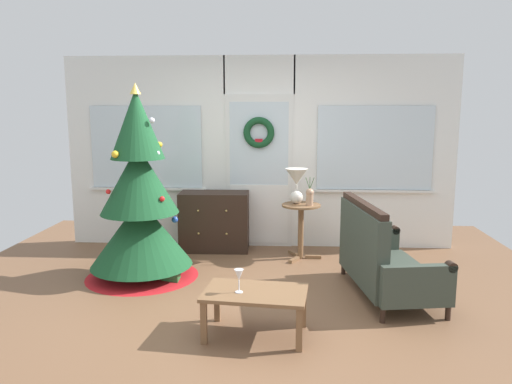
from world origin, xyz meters
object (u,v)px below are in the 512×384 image
at_px(flower_vase, 310,196).
at_px(christmas_tree, 140,206).
at_px(dresser_cabinet, 214,221).
at_px(coffee_table, 255,297).
at_px(gift_box, 171,274).
at_px(side_table, 301,220).
at_px(settee_sofa, 380,259).
at_px(wine_glass, 239,276).
at_px(table_lamp, 297,181).

bearing_deg(flower_vase, christmas_tree, -159.22).
bearing_deg(dresser_cabinet, coffee_table, -74.27).
xyz_separation_m(christmas_tree, gift_box, (0.37, -0.17, -0.71)).
bearing_deg(christmas_tree, gift_box, -24.94).
bearing_deg(side_table, settee_sofa, -57.30).
bearing_deg(settee_sofa, wine_glass, -142.61).
xyz_separation_m(settee_sofa, gift_box, (-2.19, 0.24, -0.29)).
distance_m(side_table, flower_vase, 0.34).
bearing_deg(side_table, gift_box, -146.42).
xyz_separation_m(side_table, flower_vase, (0.10, -0.06, 0.32)).
xyz_separation_m(dresser_cabinet, wine_glass, (0.56, -2.51, 0.13)).
bearing_deg(coffee_table, dresser_cabinet, 105.73).
xyz_separation_m(settee_sofa, coffee_table, (-1.20, -0.98, -0.05)).
relative_size(flower_vase, coffee_table, 0.39).
bearing_deg(dresser_cabinet, wine_glass, -77.31).
relative_size(christmas_tree, settee_sofa, 1.42).
bearing_deg(christmas_tree, side_table, 23.47).
xyz_separation_m(wine_glass, gift_box, (-0.86, 1.25, -0.44)).
bearing_deg(coffee_table, table_lamp, 80.34).
bearing_deg(flower_vase, dresser_cabinet, 163.39).
distance_m(coffee_table, wine_glass, 0.24).
xyz_separation_m(christmas_tree, side_table, (1.79, 0.78, -0.31)).
xyz_separation_m(table_lamp, flower_vase, (0.16, -0.10, -0.17)).
xyz_separation_m(table_lamp, wine_glass, (-0.51, -2.24, -0.45)).
distance_m(christmas_tree, side_table, 1.98).
distance_m(dresser_cabinet, wine_glass, 2.57).
bearing_deg(gift_box, side_table, 33.58).
distance_m(table_lamp, gift_box, 1.91).
bearing_deg(christmas_tree, table_lamp, 25.28).
bearing_deg(side_table, wine_glass, -104.43).
height_order(side_table, table_lamp, table_lamp).
height_order(dresser_cabinet, gift_box, dresser_cabinet).
distance_m(dresser_cabinet, side_table, 1.18).
relative_size(flower_vase, wine_glass, 1.79).
bearing_deg(settee_sofa, table_lamp, 123.82).
distance_m(settee_sofa, flower_vase, 1.38).
bearing_deg(gift_box, flower_vase, 30.17).
height_order(wine_glass, gift_box, wine_glass).
bearing_deg(flower_vase, side_table, 149.04).
bearing_deg(coffee_table, wine_glass, -163.95).
bearing_deg(gift_box, dresser_cabinet, 76.64).
distance_m(christmas_tree, coffee_table, 2.00).
height_order(settee_sofa, coffee_table, settee_sofa).
height_order(table_lamp, gift_box, table_lamp).
xyz_separation_m(christmas_tree, coffee_table, (1.36, -1.38, -0.47)).
distance_m(christmas_tree, gift_box, 0.82).
bearing_deg(dresser_cabinet, settee_sofa, -38.27).
relative_size(coffee_table, gift_box, 5.02).
xyz_separation_m(side_table, gift_box, (-1.43, -0.95, -0.40)).
height_order(dresser_cabinet, settee_sofa, settee_sofa).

